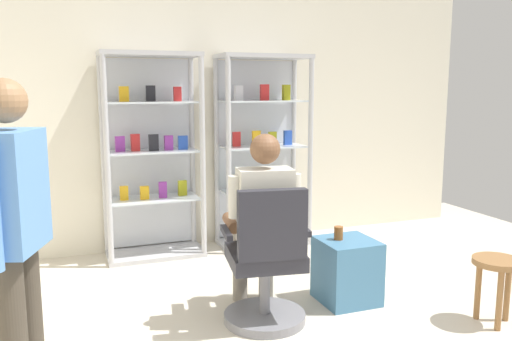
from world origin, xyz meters
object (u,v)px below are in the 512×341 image
Objects in this scene: display_cabinet_left at (151,154)px; display_cabinet_right at (261,150)px; office_chair at (267,269)px; tea_glass at (339,233)px; standing_customer at (14,232)px; storage_crate at (347,271)px; wooden_stool at (496,272)px; seated_shopkeeper at (261,216)px.

display_cabinet_left and display_cabinet_right have the same top height.
office_chair reaches higher than tea_glass.
office_chair is 9.72× the size of tea_glass.
display_cabinet_left is 2.57m from standing_customer.
storage_crate is at bearing 17.95° from standing_customer.
display_cabinet_right is at bearing 0.01° from display_cabinet_left.
office_chair is 2.11× the size of wooden_stool.
display_cabinet_right reaches higher than storage_crate.
display_cabinet_right reaches higher than standing_customer.
wooden_stool is (2.92, 0.02, -0.57)m from standing_customer.
standing_customer reaches higher than tea_glass.
storage_crate is (0.71, 0.16, -0.16)m from office_chair.
display_cabinet_right reaches higher than office_chair.
display_cabinet_right is 19.24× the size of tea_glass.
standing_customer is (-2.17, -0.70, 0.70)m from storage_crate.
storage_crate is at bearing 137.75° from wooden_stool.
seated_shopkeeper is (0.47, -1.65, -0.25)m from display_cabinet_left.
display_cabinet_left is 1.10m from display_cabinet_right.
display_cabinet_left is at bearing 105.86° from seated_shopkeeper.
standing_customer reaches higher than wooden_stool.
storage_crate is 4.79× the size of tea_glass.
standing_customer is (-2.11, -0.74, 0.41)m from tea_glass.
tea_glass is at bearing -90.24° from display_cabinet_right.
office_chair is 1.54m from wooden_stool.
standing_customer is at bearing -179.52° from wooden_stool.
wooden_stool is (0.81, -0.71, -0.16)m from tea_glass.
display_cabinet_right is at bearing 70.13° from office_chair.
wooden_stool is at bearing -19.57° from office_chair.
tea_glass is 1.09m from wooden_stool.
wooden_stool is at bearing -71.08° from display_cabinet_right.
office_chair is 1.65m from standing_customer.
display_cabinet_right is at bearing 69.10° from seated_shopkeeper.
office_chair is 0.36m from seated_shopkeeper.
display_cabinet_left is 4.02× the size of storage_crate.
office_chair is 0.74m from storage_crate.
display_cabinet_right reaches higher than tea_glass.
display_cabinet_left is 2.14m from storage_crate.
display_cabinet_right is at bearing 108.92° from wooden_stool.
tea_glass is (-0.06, 0.03, 0.29)m from storage_crate.
standing_customer is 2.97m from wooden_stool.
wooden_stool is (1.90, -2.33, -0.60)m from display_cabinet_left.
tea_glass is at bearing 16.79° from office_chair.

